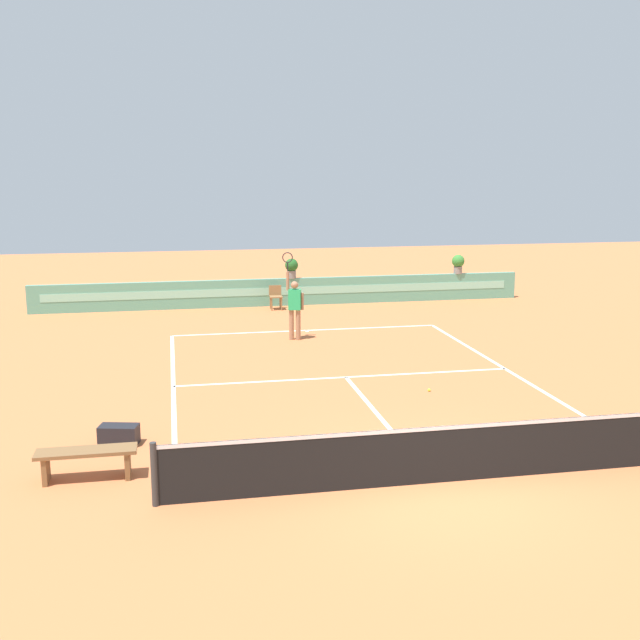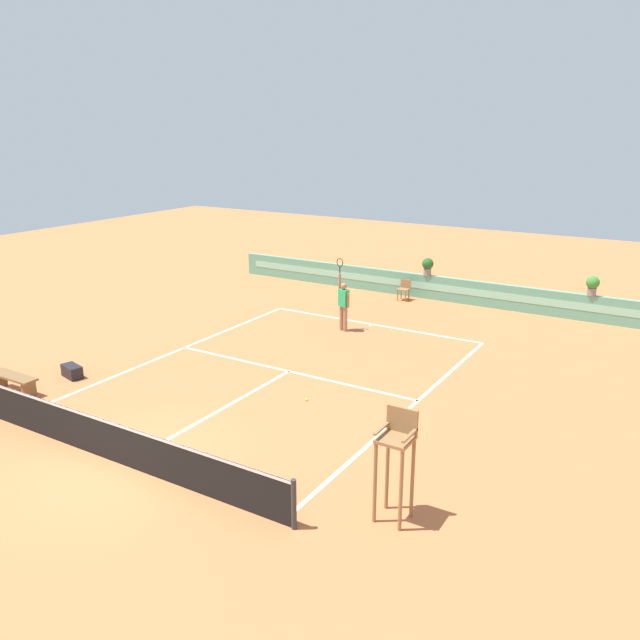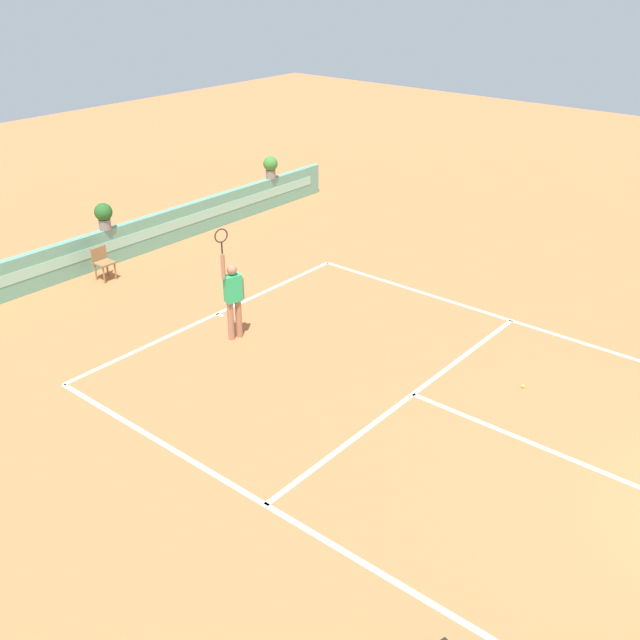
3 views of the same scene
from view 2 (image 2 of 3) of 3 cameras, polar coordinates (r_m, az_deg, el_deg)
ground_plane at (r=18.84m, az=-3.45°, el=-4.94°), size 60.00×60.00×0.00m
court_lines at (r=19.39m, az=-2.24°, el=-4.26°), size 8.32×11.94×0.01m
net at (r=14.55m, az=-17.22°, el=-10.37°), size 8.92×0.10×1.00m
back_wall_barrier at (r=27.46m, az=8.93°, el=2.99°), size 18.00×0.21×1.00m
umpire_chair at (r=11.91m, az=6.78°, el=-11.54°), size 0.60×0.60×2.14m
ball_kid_chair at (r=26.98m, az=7.46°, el=2.76°), size 0.44×0.44×0.85m
bench_courtside at (r=19.39m, az=-25.50°, el=-4.79°), size 1.60×0.44×0.51m
gear_bag at (r=19.97m, az=-21.09°, el=-4.26°), size 0.77×0.52×0.36m
tennis_player at (r=22.57m, az=2.09°, el=1.60°), size 0.60×0.31×2.58m
tennis_ball_near_baseline at (r=17.16m, az=-1.21°, el=-7.05°), size 0.07×0.07×0.07m
potted_plant_far_right at (r=25.57m, az=22.98°, el=2.92°), size 0.48×0.48×0.72m
potted_plant_centre at (r=27.17m, az=9.51°, el=4.79°), size 0.48×0.48×0.72m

